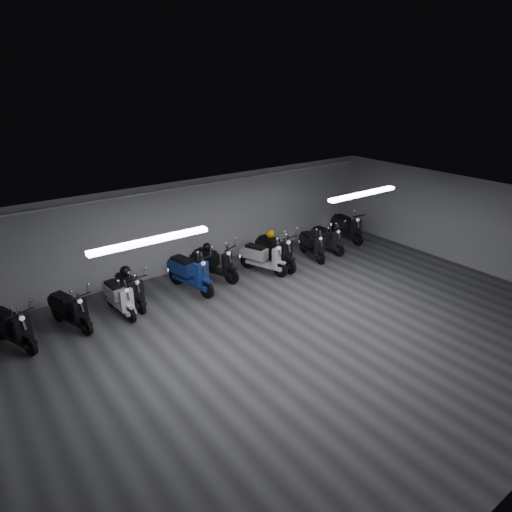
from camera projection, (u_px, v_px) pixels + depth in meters
floor at (299, 336)px, 10.39m from camera, size 14.00×10.00×0.01m
ceiling at (304, 222)px, 9.32m from camera, size 14.00×10.00×0.01m
back_wall at (192, 225)px, 13.59m from camera, size 14.00×0.01×2.80m
right_wall at (471, 224)px, 13.68m from camera, size 0.01×10.00×2.80m
fluor_strip_left at (151, 241)px, 8.45m from camera, size 2.40×0.18×0.08m
fluor_strip_right at (363, 194)px, 11.73m from camera, size 2.40×0.18×0.08m
conduit at (191, 186)px, 13.06m from camera, size 13.60×0.05×0.05m
scooter_0 at (11, 321)px, 9.74m from camera, size 1.16×1.84×1.30m
scooter_1 at (69, 304)px, 10.49m from camera, size 1.07×1.80×1.27m
scooter_2 at (119, 292)px, 11.11m from camera, size 0.71×1.71×1.24m
scooter_3 at (130, 284)px, 11.52m from camera, size 0.63×1.70×1.25m
scooter_4 at (190, 267)px, 12.28m from camera, size 1.05×2.05×1.46m
scooter_5 at (214, 258)px, 13.01m from camera, size 1.25×1.95×1.38m
scooter_6 at (264, 252)px, 13.45m from camera, size 1.20×1.89×1.34m
scooter_7 at (276, 246)px, 13.82m from camera, size 0.75×1.99×1.46m
scooter_8 at (313, 240)px, 14.54m from camera, size 0.92×1.75×1.24m
scooter_9 at (327, 234)px, 15.09m from camera, size 0.60×1.68×1.24m
scooter_10 at (348, 223)px, 16.09m from camera, size 0.85×1.89×1.36m
helmet_0 at (270, 234)px, 13.89m from camera, size 0.28×0.28×0.28m
helmet_1 at (207, 247)px, 13.03m from camera, size 0.24×0.24×0.24m
helmet_2 at (125, 271)px, 11.58m from camera, size 0.28×0.28×0.28m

